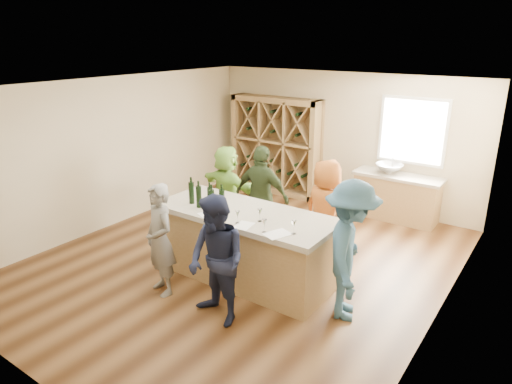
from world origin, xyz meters
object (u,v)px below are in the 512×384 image
Objects in this scene: person_near_left at (160,240)px; person_far_right at (326,210)px; sink at (389,169)px; wine_bottle_b at (199,197)px; person_server at (350,251)px; wine_bottle_d at (212,200)px; person_far_mid at (262,196)px; wine_bottle_e at (222,201)px; person_far_left at (227,188)px; wine_rack at (276,146)px; wine_bottle_c at (210,197)px; wine_bottle_a at (192,193)px; person_near_right at (217,261)px; tasting_counter_base at (245,248)px.

person_far_right is at bearing 77.94° from person_near_left.
sink is 1.66× the size of wine_bottle_b.
wine_bottle_b is at bearing 74.56° from person_server.
wine_bottle_d is 0.18× the size of person_far_mid.
wine_bottle_e is (0.38, 0.07, 0.00)m from wine_bottle_b.
person_far_left reaches higher than wine_bottle_e.
wine_rack reaches higher than wine_bottle_c.
person_far_mid is at bearing 176.00° from person_far_left.
person_far_mid is (1.37, -2.56, -0.22)m from wine_rack.
sink is 0.32× the size of person_far_right.
person_far_left is at bearing -79.42° from wine_rack.
wine_bottle_e is (1.57, -3.89, 0.14)m from wine_rack.
wine_bottle_c is 0.18× the size of person_far_right.
wine_bottle_c is 0.92× the size of wine_bottle_d.
wine_bottle_a is 0.46m from wine_bottle_d.
wine_rack is 6.91× the size of wine_bottle_d.
person_far_left is at bearing 120.22° from wine_bottle_c.
wine_bottle_b is (0.20, -0.06, -0.00)m from wine_bottle_a.
wine_bottle_b is 2.35m from person_server.
person_near_left is (-0.46, -0.81, -0.44)m from wine_bottle_e.
person_near_right is at bearing -36.14° from wine_bottle_a.
wine_bottle_b is 0.25m from wine_bottle_d.
wine_bottle_c is 0.28m from wine_bottle_e.
person_near_right is at bearing 15.20° from person_near_left.
person_near_right reaches higher than wine_bottle_d.
person_near_right is (1.09, -0.08, 0.04)m from person_near_left.
person_far_left is (-2.07, 0.06, -0.03)m from person_far_right.
person_far_right is at bearing 57.32° from wine_bottle_e.
wine_bottle_e reaches higher than sink.
wine_rack is 7.48× the size of wine_bottle_c.
wine_rack is at bearing 104.24° from wine_bottle_a.
person_near_right is at bearing 108.49° from person_far_mid.
person_near_right is (2.20, -4.78, -0.26)m from wine_rack.
wine_rack is at bearing 110.01° from wine_bottle_d.
wine_bottle_e is (0.13, 0.07, 0.01)m from wine_bottle_d.
person_far_mid is at bearing 87.01° from wine_bottle_c.
wine_bottle_e is 1.97m from person_server.
person_far_left reaches higher than wine_bottle_d.
wine_bottle_a is 2.16m from person_far_right.
wine_bottle_e is (0.27, -0.05, 0.02)m from wine_bottle_c.
wine_bottle_b is 0.20× the size of person_near_left.
wine_bottle_e is (-1.13, -3.82, 0.23)m from sink.
wine_bottle_d is 0.15m from wine_bottle_e.
person_far_right reaches higher than person_near_left.
wine_bottle_d is 0.19× the size of person_far_right.
sink is 4.09m from wine_bottle_d.
tasting_counter_base is 1.30m from person_far_mid.
person_server reaches higher than wine_bottle_e.
wine_rack is 1.30× the size of person_near_right.
wine_bottle_a is 0.20× the size of person_far_right.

